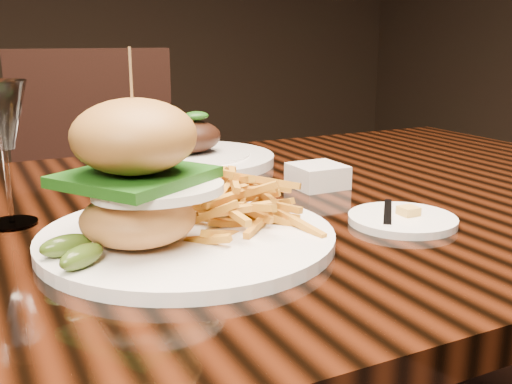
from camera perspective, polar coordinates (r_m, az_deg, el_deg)
name	(u,v)px	position (r m, az deg, el deg)	size (l,w,h in m)	color
dining_table	(218,255)	(0.88, -3.65, -6.00)	(1.60, 0.90, 0.75)	black
burger_plate	(176,199)	(0.68, -7.61, -0.64)	(0.34, 0.34, 0.22)	white
side_saucer	(402,219)	(0.80, 13.75, -2.53)	(0.14, 0.14, 0.02)	white
ramekin	(317,176)	(0.96, 5.87, 1.54)	(0.08, 0.08, 0.04)	white
wine_glass	(1,121)	(0.80, -23.11, 6.28)	(0.07, 0.07, 0.18)	white
far_dish	(189,154)	(1.13, -6.38, 3.59)	(0.32, 0.32, 0.10)	white
chair_far	(103,199)	(1.75, -14.39, -0.61)	(0.50, 0.50, 0.95)	black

